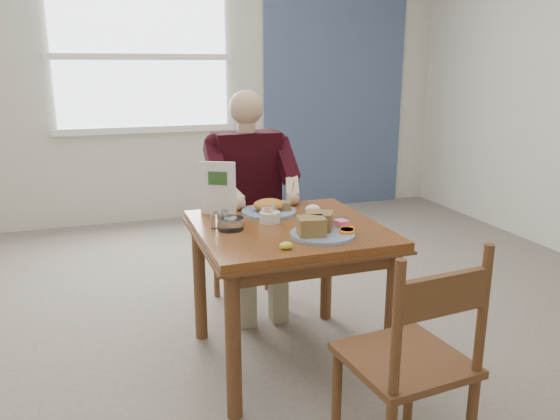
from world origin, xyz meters
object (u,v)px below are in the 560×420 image
object	(u,v)px
chair_far	(247,232)
diner	(250,185)
far_plate	(270,208)
chair_near	(412,362)
near_plate	(320,228)
table	(288,246)

from	to	relation	value
chair_far	diner	world-z (taller)	diner
far_plate	diner	bearing A→B (deg)	88.04
chair_near	far_plate	world-z (taller)	chair_near
chair_near	diner	distance (m)	1.69
diner	near_plate	world-z (taller)	diner
near_plate	far_plate	xyz separation A→B (m)	(-0.10, 0.46, -0.01)
chair_near	far_plate	xyz separation A→B (m)	(-0.16, 1.19, 0.30)
table	chair_near	world-z (taller)	chair_near
diner	table	bearing A→B (deg)	-90.00
table	near_plate	xyz separation A→B (m)	(0.09, -0.21, 0.15)
diner	chair_far	bearing A→B (deg)	90.01
near_plate	chair_near	bearing A→B (deg)	-85.19
diner	far_plate	size ratio (longest dim) A/B	3.65
table	chair_near	bearing A→B (deg)	-81.15
table	far_plate	distance (m)	0.29
chair_far	far_plate	xyz separation A→B (m)	(-0.02, -0.55, 0.30)
chair_far	near_plate	distance (m)	1.06
chair_near	table	bearing A→B (deg)	98.85
table	near_plate	size ratio (longest dim) A/B	2.41
chair_far	far_plate	distance (m)	0.63
chair_far	far_plate	size ratio (longest dim) A/B	2.50
chair_far	near_plate	size ratio (longest dim) A/B	2.49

